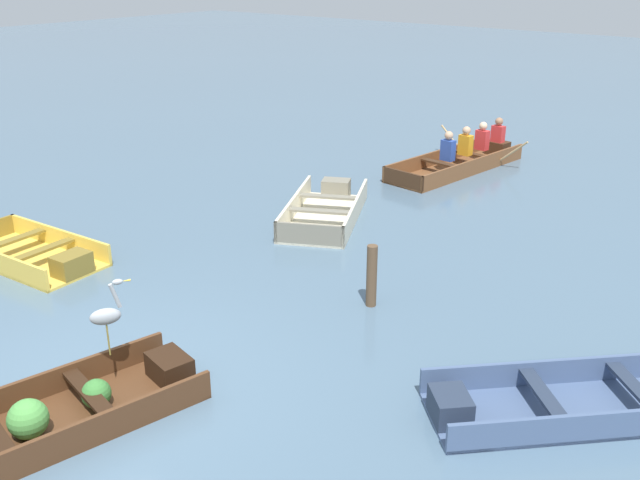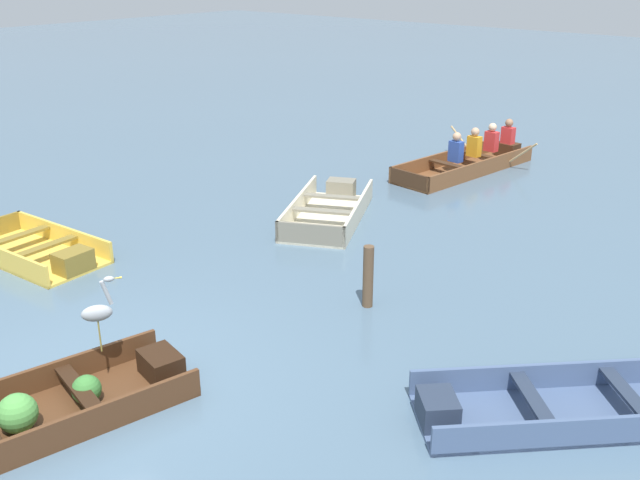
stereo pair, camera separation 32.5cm
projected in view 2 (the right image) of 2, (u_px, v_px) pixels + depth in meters
ground_plane at (91, 390)px, 7.67m from camera, size 80.00×80.00×0.00m
dinghy_dark_varnish_foreground at (40, 412)px, 7.06m from camera, size 1.73×3.27×0.43m
skiff_cream_near_moored at (330, 209)px, 12.69m from camera, size 2.23×2.88×0.38m
skiff_slate_blue_mid_moored at (565, 408)px, 7.18m from camera, size 3.01×3.04×0.32m
skiff_yellow_far_moored at (38, 251)px, 10.93m from camera, size 2.48×1.33×0.35m
rowboat_wooden_brown_with_crew at (472, 159)px, 15.48m from camera, size 2.26×3.77×0.91m
heron_on_dinghy at (98, 311)px, 7.44m from camera, size 0.30×0.43×0.84m
mooring_post at (368, 277)px, 9.34m from camera, size 0.14×0.14×0.86m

